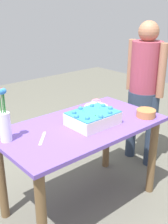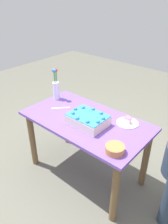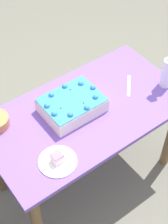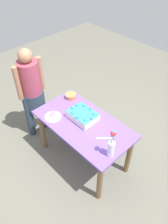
% 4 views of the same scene
% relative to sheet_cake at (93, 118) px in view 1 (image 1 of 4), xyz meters
% --- Properties ---
extents(ground_plane, '(8.00, 8.00, 0.00)m').
position_rel_sheet_cake_xyz_m(ground_plane, '(0.07, -0.05, -0.80)').
color(ground_plane, '#616054').
extents(dining_table, '(1.32, 0.72, 0.75)m').
position_rel_sheet_cake_xyz_m(dining_table, '(0.07, -0.05, -0.19)').
color(dining_table, '#6C4DB0').
rests_on(dining_table, ground_plane).
extents(sheet_cake, '(0.37, 0.28, 0.13)m').
position_rel_sheet_cake_xyz_m(sheet_cake, '(0.00, 0.00, 0.00)').
color(sheet_cake, silver).
rests_on(sheet_cake, dining_table).
extents(serving_plate_with_slice, '(0.22, 0.22, 0.07)m').
position_rel_sheet_cake_xyz_m(serving_plate_with_slice, '(-0.29, -0.27, -0.04)').
color(serving_plate_with_slice, white).
rests_on(serving_plate_with_slice, dining_table).
extents(cake_knife, '(0.15, 0.16, 0.00)m').
position_rel_sheet_cake_xyz_m(cake_knife, '(0.44, -0.05, -0.05)').
color(cake_knife, silver).
rests_on(cake_knife, dining_table).
extents(flower_vase, '(0.08, 0.08, 0.38)m').
position_rel_sheet_cake_xyz_m(flower_vase, '(0.65, -0.18, 0.10)').
color(flower_vase, white).
rests_on(flower_vase, dining_table).
extents(fruit_bowl, '(0.16, 0.16, 0.06)m').
position_rel_sheet_cake_xyz_m(fruit_bowl, '(-0.44, 0.18, -0.02)').
color(fruit_bowl, '#BF7741').
rests_on(fruit_bowl, dining_table).
extents(person_standing, '(0.31, 0.45, 1.49)m').
position_rel_sheet_cake_xyz_m(person_standing, '(-0.89, -0.19, 0.05)').
color(person_standing, '#2A374B').
rests_on(person_standing, ground_plane).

